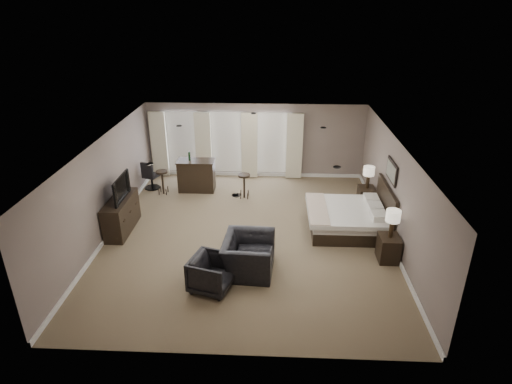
{
  "coord_description": "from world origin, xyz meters",
  "views": [
    {
      "loc": [
        0.68,
        -9.98,
        5.83
      ],
      "look_at": [
        0.2,
        0.4,
        1.1
      ],
      "focal_mm": 30.0,
      "sensor_mm": 36.0,
      "label": 1
    }
  ],
  "objects_px": {
    "nightstand_far": "(366,197)",
    "tv": "(119,197)",
    "armchair_far": "(212,272)",
    "bar_stool_left": "(163,182)",
    "nightstand_near": "(388,248)",
    "lamp_far": "(368,177)",
    "dresser": "(121,215)",
    "bar_stool_right": "(244,186)",
    "lamp_near": "(392,224)",
    "desk_chair": "(151,175)",
    "armchair_near": "(248,250)",
    "bar_counter": "(197,175)",
    "bed": "(344,208)"
  },
  "relations": [
    {
      "from": "lamp_far",
      "to": "dresser",
      "type": "height_order",
      "value": "lamp_far"
    },
    {
      "from": "dresser",
      "to": "bar_stool_right",
      "type": "distance_m",
      "value": 3.89
    },
    {
      "from": "lamp_near",
      "to": "armchair_far",
      "type": "xyz_separation_m",
      "value": [
        -4.1,
        -1.33,
        -0.55
      ]
    },
    {
      "from": "lamp_near",
      "to": "dresser",
      "type": "bearing_deg",
      "value": 170.6
    },
    {
      "from": "nightstand_far",
      "to": "desk_chair",
      "type": "bearing_deg",
      "value": 171.16
    },
    {
      "from": "armchair_near",
      "to": "desk_chair",
      "type": "distance_m",
      "value": 5.77
    },
    {
      "from": "lamp_far",
      "to": "desk_chair",
      "type": "relative_size",
      "value": 0.69
    },
    {
      "from": "nightstand_far",
      "to": "tv",
      "type": "bearing_deg",
      "value": -165.78
    },
    {
      "from": "nightstand_near",
      "to": "lamp_far",
      "type": "distance_m",
      "value": 2.97
    },
    {
      "from": "nightstand_far",
      "to": "armchair_near",
      "type": "distance_m",
      "value": 4.86
    },
    {
      "from": "tv",
      "to": "bar_counter",
      "type": "relative_size",
      "value": 0.94
    },
    {
      "from": "dresser",
      "to": "bar_stool_right",
      "type": "relative_size",
      "value": 2.02
    },
    {
      "from": "armchair_near",
      "to": "bar_counter",
      "type": "relative_size",
      "value": 1.07
    },
    {
      "from": "lamp_near",
      "to": "lamp_far",
      "type": "distance_m",
      "value": 2.9
    },
    {
      "from": "dresser",
      "to": "lamp_near",
      "type": "bearing_deg",
      "value": -9.4
    },
    {
      "from": "nightstand_near",
      "to": "lamp_far",
      "type": "height_order",
      "value": "lamp_far"
    },
    {
      "from": "nightstand_far",
      "to": "bar_counter",
      "type": "relative_size",
      "value": 0.52
    },
    {
      "from": "armchair_far",
      "to": "bar_stool_left",
      "type": "relative_size",
      "value": 1.1
    },
    {
      "from": "dresser",
      "to": "nightstand_far",
      "type": "bearing_deg",
      "value": 14.22
    },
    {
      "from": "bar_stool_right",
      "to": "nightstand_far",
      "type": "bearing_deg",
      "value": -7.44
    },
    {
      "from": "lamp_far",
      "to": "bar_stool_right",
      "type": "height_order",
      "value": "lamp_far"
    },
    {
      "from": "bed",
      "to": "bar_counter",
      "type": "height_order",
      "value": "bed"
    },
    {
      "from": "nightstand_near",
      "to": "lamp_near",
      "type": "relative_size",
      "value": 0.9
    },
    {
      "from": "bed",
      "to": "armchair_near",
      "type": "relative_size",
      "value": 1.58
    },
    {
      "from": "dresser",
      "to": "bar_counter",
      "type": "xyz_separation_m",
      "value": [
        1.58,
        2.75,
        0.06
      ]
    },
    {
      "from": "lamp_far",
      "to": "dresser",
      "type": "distance_m",
      "value": 7.16
    },
    {
      "from": "armchair_far",
      "to": "bar_stool_left",
      "type": "bearing_deg",
      "value": 41.79
    },
    {
      "from": "nightstand_near",
      "to": "dresser",
      "type": "bearing_deg",
      "value": 170.6
    },
    {
      "from": "bed",
      "to": "nightstand_near",
      "type": "bearing_deg",
      "value": -58.46
    },
    {
      "from": "bar_stool_left",
      "to": "desk_chair",
      "type": "height_order",
      "value": "desk_chair"
    },
    {
      "from": "bed",
      "to": "tv",
      "type": "relative_size",
      "value": 1.8
    },
    {
      "from": "bed",
      "to": "bar_stool_right",
      "type": "height_order",
      "value": "bed"
    },
    {
      "from": "nightstand_near",
      "to": "bar_stool_left",
      "type": "bearing_deg",
      "value": 150.79
    },
    {
      "from": "dresser",
      "to": "bar_stool_right",
      "type": "bearing_deg",
      "value": 35.15
    },
    {
      "from": "nightstand_near",
      "to": "bar_stool_right",
      "type": "relative_size",
      "value": 0.8
    },
    {
      "from": "bar_counter",
      "to": "desk_chair",
      "type": "xyz_separation_m",
      "value": [
        -1.53,
        0.08,
        -0.04
      ]
    },
    {
      "from": "lamp_far",
      "to": "bar_counter",
      "type": "xyz_separation_m",
      "value": [
        -5.34,
        0.99,
        -0.44
      ]
    },
    {
      "from": "armchair_far",
      "to": "armchair_near",
      "type": "bearing_deg",
      "value": -29.1
    },
    {
      "from": "lamp_near",
      "to": "bar_counter",
      "type": "height_order",
      "value": "lamp_near"
    },
    {
      "from": "bed",
      "to": "nightstand_far",
      "type": "distance_m",
      "value": 1.73
    },
    {
      "from": "dresser",
      "to": "tv",
      "type": "height_order",
      "value": "tv"
    },
    {
      "from": "desk_chair",
      "to": "armchair_far",
      "type": "bearing_deg",
      "value": 135.64
    },
    {
      "from": "nightstand_near",
      "to": "tv",
      "type": "xyz_separation_m",
      "value": [
        -6.92,
        1.15,
        0.69
      ]
    },
    {
      "from": "bar_counter",
      "to": "bar_stool_left",
      "type": "height_order",
      "value": "bar_counter"
    },
    {
      "from": "lamp_near",
      "to": "dresser",
      "type": "xyz_separation_m",
      "value": [
        -6.92,
        1.15,
        -0.52
      ]
    },
    {
      "from": "nightstand_far",
      "to": "bar_stool_right",
      "type": "height_order",
      "value": "bar_stool_right"
    },
    {
      "from": "bed",
      "to": "nightstand_near",
      "type": "height_order",
      "value": "bed"
    },
    {
      "from": "bar_stool_right",
      "to": "lamp_far",
      "type": "bearing_deg",
      "value": -7.44
    },
    {
      "from": "lamp_far",
      "to": "armchair_far",
      "type": "distance_m",
      "value": 5.92
    },
    {
      "from": "desk_chair",
      "to": "nightstand_near",
      "type": "bearing_deg",
      "value": 168.09
    }
  ]
}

